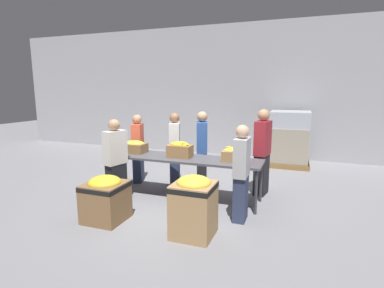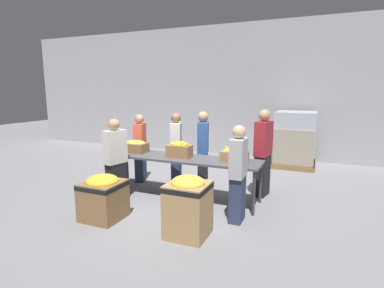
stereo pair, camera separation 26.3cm
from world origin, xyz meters
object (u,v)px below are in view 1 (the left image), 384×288
Objects in this scene: volunteer_0 at (138,149)px; volunteer_5 at (175,150)px; banana_box_1 at (180,149)px; volunteer_1 at (116,162)px; donation_bin_1 at (194,204)px; sorting_table at (182,160)px; pallet_stack_0 at (289,147)px; volunteer_4 at (241,174)px; banana_box_2 at (236,155)px; volunteer_3 at (262,153)px; pallet_stack_1 at (289,139)px; volunteer_2 at (202,150)px; donation_bin_0 at (105,197)px; banana_box_0 at (134,146)px.

volunteer_5 reaches higher than volunteer_0.
banana_box_1 is at bearing 45.80° from volunteer_0.
donation_bin_1 is (1.75, -0.72, -0.30)m from volunteer_1.
pallet_stack_0 is (1.79, 3.36, -0.23)m from sorting_table.
volunteer_4 is at bearing 46.46° from volunteer_0.
volunteer_4 is (0.23, -0.63, -0.16)m from banana_box_2.
volunteer_5 is at bearing 122.35° from sorting_table.
volunteer_1 is at bearing -148.04° from banana_box_1.
banana_box_1 is 1.61m from volunteer_3.
volunteer_1 is (-1.02, -0.63, 0.02)m from sorting_table.
volunteer_0 is at bearing 27.59° from volunteer_1.
volunteer_0 is at bearing 135.75° from donation_bin_1.
sorting_table is 2.04× the size of pallet_stack_1.
donation_bin_0 is (-0.90, -2.09, -0.41)m from volunteer_2.
volunteer_0 is at bearing -138.45° from pallet_stack_0.
banana_box_0 is at bearing -63.22° from volunteer_5.
volunteer_4 is 4.01m from pallet_stack_0.
volunteer_4 is at bearing -70.20° from banana_box_2.
volunteer_4 reaches higher than donation_bin_0.
volunteer_2 is at bearing 66.70° from donation_bin_0.
volunteer_4 reaches higher than banana_box_2.
volunteer_1 is (-2.04, -0.65, -0.16)m from banana_box_2.
banana_box_1 is 1.42m from volunteer_4.
donation_bin_0 is at bearing 110.07° from volunteer_4.
volunteer_1 is at bearing 157.65° from donation_bin_1.
donation_bin_0 is at bearing -36.15° from volunteer_3.
volunteer_1 is (0.27, -1.25, 0.01)m from volunteer_0.
volunteer_2 is 1.06× the size of volunteer_4.
volunteer_0 is (-0.25, 0.57, -0.17)m from banana_box_0.
donation_bin_1 is at bearing 10.39° from volunteer_5.
donation_bin_1 is (2.02, -1.97, -0.29)m from volunteer_0.
volunteer_3 is at bearing 62.15° from banana_box_2.
volunteer_5 reaches higher than sorting_table.
sorting_table is 4.13× the size of donation_bin_0.
banana_box_0 is at bearing 176.94° from sorting_table.
volunteer_3 is 1.14× the size of pallet_stack_1.
volunteer_1 is at bearing -58.07° from volunteer_2.
volunteer_5 is (-0.59, -0.06, -0.02)m from volunteer_2.
volunteer_0 is (-2.31, 0.60, -0.17)m from banana_box_2.
volunteer_0 is at bearing -104.93° from volunteer_5.
volunteer_3 reaches higher than banana_box_1.
volunteer_3 reaches higher than donation_bin_1.
pallet_stack_1 is (0.40, 2.68, -0.11)m from volunteer_3.
volunteer_2 is at bearing -121.98° from pallet_stack_0.
pallet_stack_0 is (0.78, 3.34, -0.41)m from banana_box_2.
volunteer_4 is 1.03× the size of pallet_stack_1.
banana_box_1 is 0.30× the size of pallet_stack_1.
volunteer_5 is at bearing -79.06° from volunteer_3.
volunteer_3 is 1.35m from volunteer_4.
banana_box_2 is 2.15m from volunteer_1.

